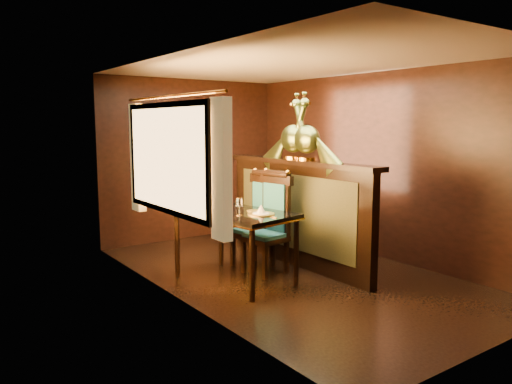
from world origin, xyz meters
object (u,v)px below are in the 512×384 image
at_px(peacock_left, 307,127).
at_px(peacock_right, 293,126).
at_px(chair_left, 272,219).
at_px(chair_right, 260,216).
at_px(dining_table, 234,218).

bearing_deg(peacock_left, peacock_right, 90.00).
distance_m(chair_left, peacock_left, 1.21).
bearing_deg(peacock_right, chair_right, 155.44).
distance_m(dining_table, peacock_right, 1.47).
height_order(chair_right, peacock_left, peacock_left).
bearing_deg(chair_right, dining_table, -153.82).
relative_size(chair_left, chair_right, 1.02).
relative_size(chair_right, peacock_left, 1.49).
distance_m(chair_right, peacock_left, 1.28).
distance_m(chair_right, peacock_right, 1.21).
xyz_separation_m(dining_table, peacock_right, (1.03, 0.19, 1.03)).
height_order(dining_table, chair_right, chair_right).
relative_size(dining_table, chair_left, 1.20).
height_order(dining_table, peacock_right, peacock_right).
height_order(chair_left, peacock_right, peacock_right).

